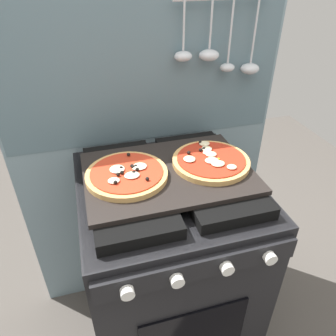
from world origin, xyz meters
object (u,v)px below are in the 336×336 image
at_px(pizza_left, 127,174).
at_px(pizza_right, 210,160).
at_px(stove, 168,266).
at_px(baking_tray, 168,173).

bearing_deg(pizza_left, pizza_right, 0.38).
xyz_separation_m(stove, pizza_left, (-0.13, 0.00, 0.48)).
relative_size(baking_tray, pizza_left, 2.09).
xyz_separation_m(stove, baking_tray, (0.00, 0.00, 0.46)).
relative_size(stove, pizza_left, 3.48).
xyz_separation_m(baking_tray, pizza_left, (-0.13, 0.00, 0.02)).
height_order(stove, pizza_left, pizza_left).
distance_m(stove, pizza_right, 0.50).
bearing_deg(pizza_right, baking_tray, -178.10).
height_order(stove, pizza_right, pizza_right).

